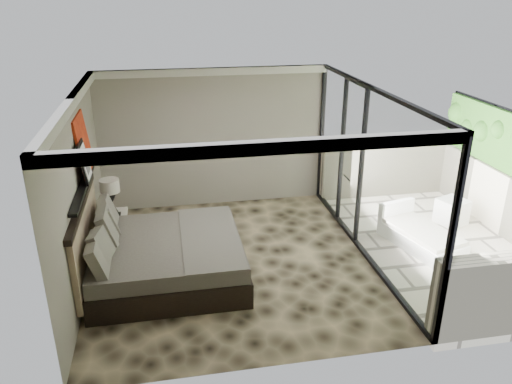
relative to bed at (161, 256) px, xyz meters
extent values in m
plane|color=black|center=(1.14, 0.24, -0.38)|extent=(5.00, 5.00, 0.00)
cube|color=silver|center=(1.14, 0.24, 2.41)|extent=(4.50, 5.00, 0.02)
cube|color=gray|center=(1.14, 2.73, 1.02)|extent=(4.50, 0.02, 2.80)
cube|color=gray|center=(-1.10, 0.24, 1.02)|extent=(0.02, 5.00, 2.80)
cube|color=white|center=(3.39, 0.24, 1.02)|extent=(0.08, 5.00, 2.80)
cube|color=beige|center=(4.89, 0.24, -0.44)|extent=(3.00, 5.00, 0.12)
cube|color=black|center=(-1.04, 0.34, 1.12)|extent=(0.12, 2.20, 0.05)
cube|color=black|center=(0.12, 0.00, -0.18)|extent=(2.29, 2.18, 0.39)
cube|color=#554F47|center=(0.12, 0.00, 0.13)|extent=(2.23, 2.12, 0.24)
cube|color=#535048|center=(0.77, 0.00, 0.26)|extent=(0.87, 2.16, 0.03)
cube|color=#987D61|center=(-1.06, 0.00, 0.38)|extent=(0.08, 2.28, 1.09)
cube|color=black|center=(-0.80, 1.44, -0.14)|extent=(0.61, 0.61, 0.47)
cone|color=black|center=(-0.81, 1.48, 0.23)|extent=(0.19, 0.19, 0.17)
cone|color=black|center=(-0.81, 1.48, 0.40)|extent=(0.19, 0.19, 0.17)
cylinder|color=beige|center=(-0.81, 1.48, 0.64)|extent=(0.34, 0.34, 0.23)
cube|color=#A0410D|center=(-1.05, 0.87, 1.60)|extent=(0.13, 0.90, 0.90)
cube|color=black|center=(-1.00, 0.45, 1.45)|extent=(0.11, 0.50, 0.60)
cube|color=white|center=(5.49, 0.95, -0.14)|extent=(0.62, 0.62, 0.48)
cube|color=white|center=(4.47, 0.19, -0.25)|extent=(1.10, 1.63, 0.26)
cube|color=beige|center=(4.47, 0.19, -0.08)|extent=(1.04, 1.53, 0.07)
cube|color=white|center=(4.29, 0.87, 0.04)|extent=(0.75, 0.30, 0.33)
camera|label=1|loc=(0.21, -6.87, 3.84)|focal=35.00mm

